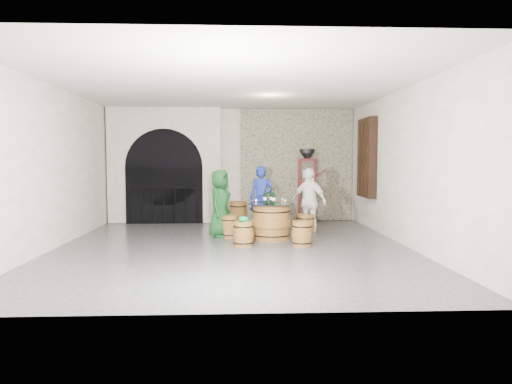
{
  "coord_description": "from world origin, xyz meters",
  "views": [
    {
      "loc": [
        0.09,
        -9.07,
        1.74
      ],
      "look_at": [
        0.5,
        0.8,
        1.05
      ],
      "focal_mm": 32.0,
      "sensor_mm": 36.0,
      "label": 1
    }
  ],
  "objects_px": {
    "barrel_stool_right": "(306,225)",
    "wine_bottle_right": "(271,197)",
    "barrel_stool_far": "(263,222)",
    "barrel_stool_near_right": "(302,234)",
    "person_green": "(220,203)",
    "corking_press": "(307,180)",
    "wine_bottle_left": "(265,197)",
    "person_white": "(309,202)",
    "barrel_stool_left": "(230,226)",
    "person_blue": "(261,198)",
    "barrel_table": "(271,222)",
    "wine_bottle_center": "(274,198)",
    "side_barrel": "(238,213)",
    "barrel_stool_near_left": "(244,234)"
  },
  "relations": [
    {
      "from": "person_blue",
      "to": "wine_bottle_left",
      "type": "height_order",
      "value": "person_blue"
    },
    {
      "from": "barrel_stool_far",
      "to": "person_blue",
      "type": "bearing_deg",
      "value": 96.92
    },
    {
      "from": "barrel_stool_far",
      "to": "barrel_stool_near_right",
      "type": "height_order",
      "value": "same"
    },
    {
      "from": "barrel_stool_far",
      "to": "person_white",
      "type": "relative_size",
      "value": 0.32
    },
    {
      "from": "wine_bottle_center",
      "to": "barrel_table",
      "type": "bearing_deg",
      "value": 109.86
    },
    {
      "from": "person_white",
      "to": "wine_bottle_center",
      "type": "height_order",
      "value": "person_white"
    },
    {
      "from": "wine_bottle_right",
      "to": "corking_press",
      "type": "distance_m",
      "value": 2.9
    },
    {
      "from": "barrel_stool_left",
      "to": "side_barrel",
      "type": "bearing_deg",
      "value": 84.34
    },
    {
      "from": "barrel_stool_far",
      "to": "side_barrel",
      "type": "distance_m",
      "value": 1.42
    },
    {
      "from": "barrel_stool_left",
      "to": "person_white",
      "type": "height_order",
      "value": "person_white"
    },
    {
      "from": "barrel_stool_right",
      "to": "barrel_stool_left",
      "type": "bearing_deg",
      "value": -174.1
    },
    {
      "from": "barrel_stool_near_left",
      "to": "wine_bottle_center",
      "type": "distance_m",
      "value": 1.13
    },
    {
      "from": "barrel_stool_near_right",
      "to": "person_white",
      "type": "distance_m",
      "value": 1.46
    },
    {
      "from": "barrel_stool_right",
      "to": "person_green",
      "type": "relative_size",
      "value": 0.33
    },
    {
      "from": "barrel_stool_near_left",
      "to": "wine_bottle_center",
      "type": "relative_size",
      "value": 1.56
    },
    {
      "from": "barrel_stool_near_left",
      "to": "barrel_table",
      "type": "bearing_deg",
      "value": 50.07
    },
    {
      "from": "barrel_stool_right",
      "to": "wine_bottle_center",
      "type": "distance_m",
      "value": 1.2
    },
    {
      "from": "wine_bottle_right",
      "to": "barrel_stool_far",
      "type": "bearing_deg",
      "value": 98.46
    },
    {
      "from": "barrel_stool_left",
      "to": "side_barrel",
      "type": "distance_m",
      "value": 1.94
    },
    {
      "from": "corking_press",
      "to": "wine_bottle_left",
      "type": "bearing_deg",
      "value": -108.94
    },
    {
      "from": "barrel_stool_far",
      "to": "person_green",
      "type": "bearing_deg",
      "value": -150.61
    },
    {
      "from": "barrel_table",
      "to": "person_blue",
      "type": "height_order",
      "value": "person_blue"
    },
    {
      "from": "barrel_table",
      "to": "barrel_stool_near_right",
      "type": "xyz_separation_m",
      "value": [
        0.57,
        -0.78,
        -0.15
      ]
    },
    {
      "from": "barrel_stool_left",
      "to": "barrel_stool_right",
      "type": "bearing_deg",
      "value": 5.9
    },
    {
      "from": "person_blue",
      "to": "corking_press",
      "type": "xyz_separation_m",
      "value": [
        1.36,
        1.51,
        0.39
      ]
    },
    {
      "from": "barrel_stool_right",
      "to": "barrel_stool_near_right",
      "type": "height_order",
      "value": "same"
    },
    {
      "from": "person_green",
      "to": "wine_bottle_right",
      "type": "xyz_separation_m",
      "value": [
        1.14,
        -0.26,
        0.17
      ]
    },
    {
      "from": "person_green",
      "to": "corking_press",
      "type": "height_order",
      "value": "corking_press"
    },
    {
      "from": "wine_bottle_left",
      "to": "side_barrel",
      "type": "xyz_separation_m",
      "value": [
        -0.59,
        2.23,
        -0.61
      ]
    },
    {
      "from": "barrel_stool_right",
      "to": "barrel_stool_near_right",
      "type": "distance_m",
      "value": 1.29
    },
    {
      "from": "person_blue",
      "to": "person_white",
      "type": "relative_size",
      "value": 1.03
    },
    {
      "from": "barrel_stool_near_right",
      "to": "barrel_stool_near_left",
      "type": "bearing_deg",
      "value": 178.02
    },
    {
      "from": "wine_bottle_right",
      "to": "corking_press",
      "type": "height_order",
      "value": "corking_press"
    },
    {
      "from": "barrel_table",
      "to": "side_barrel",
      "type": "distance_m",
      "value": 2.36
    },
    {
      "from": "barrel_stool_right",
      "to": "wine_bottle_right",
      "type": "xyz_separation_m",
      "value": [
        -0.82,
        -0.36,
        0.68
      ]
    },
    {
      "from": "barrel_stool_near_right",
      "to": "barrel_stool_far",
      "type": "bearing_deg",
      "value": 111.44
    },
    {
      "from": "barrel_stool_right",
      "to": "wine_bottle_left",
      "type": "relative_size",
      "value": 1.56
    },
    {
      "from": "person_green",
      "to": "barrel_stool_right",
      "type": "bearing_deg",
      "value": -67.93
    },
    {
      "from": "side_barrel",
      "to": "person_green",
      "type": "bearing_deg",
      "value": -102.58
    },
    {
      "from": "barrel_stool_left",
      "to": "corking_press",
      "type": "height_order",
      "value": "corking_press"
    },
    {
      "from": "barrel_table",
      "to": "person_blue",
      "type": "bearing_deg",
      "value": 96.92
    },
    {
      "from": "person_green",
      "to": "person_white",
      "type": "distance_m",
      "value": 2.05
    },
    {
      "from": "person_white",
      "to": "barrel_table",
      "type": "bearing_deg",
      "value": -106.47
    },
    {
      "from": "barrel_stool_left",
      "to": "barrel_stool_near_right",
      "type": "relative_size",
      "value": 1.0
    },
    {
      "from": "wine_bottle_right",
      "to": "corking_press",
      "type": "relative_size",
      "value": 0.16
    },
    {
      "from": "person_white",
      "to": "barrel_stool_left",
      "type": "bearing_deg",
      "value": -129.77
    },
    {
      "from": "barrel_stool_near_left",
      "to": "side_barrel",
      "type": "bearing_deg",
      "value": 91.99
    },
    {
      "from": "barrel_stool_left",
      "to": "wine_bottle_center",
      "type": "relative_size",
      "value": 1.56
    },
    {
      "from": "side_barrel",
      "to": "person_blue",
      "type": "bearing_deg",
      "value": -60.27
    },
    {
      "from": "barrel_table",
      "to": "wine_bottle_left",
      "type": "relative_size",
      "value": 3.2
    }
  ]
}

